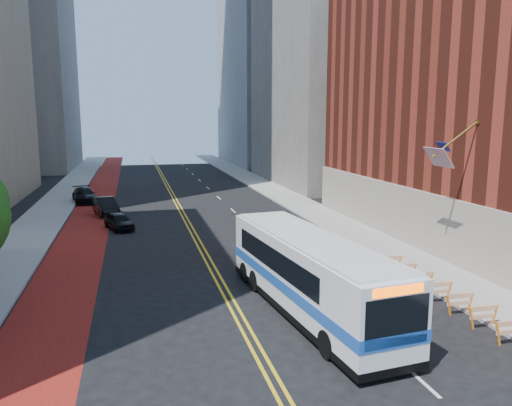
{
  "coord_description": "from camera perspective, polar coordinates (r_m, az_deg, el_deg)",
  "views": [
    {
      "loc": [
        -4.31,
        -15.66,
        8.7
      ],
      "look_at": [
        1.58,
        8.0,
        4.52
      ],
      "focal_mm": 35.0,
      "sensor_mm": 36.0,
      "label": 1
    }
  ],
  "objects": [
    {
      "name": "transit_bus",
      "position": [
        22.68,
        6.0,
        -7.94
      ],
      "size": [
        4.18,
        13.07,
        3.53
      ],
      "rotation": [
        0.0,
        0.0,
        0.11
      ],
      "color": "silver",
      "rests_on": "ground"
    },
    {
      "name": "car_c",
      "position": [
        54.91,
        -19.03,
        0.86
      ],
      "size": [
        3.08,
        5.51,
        1.51
      ],
      "primitive_type": "imported",
      "rotation": [
        0.0,
        0.0,
        0.2
      ],
      "color": "black",
      "rests_on": "ground"
    },
    {
      "name": "sidewalk_right",
      "position": [
        49.25,
        5.6,
        -0.42
      ],
      "size": [
        4.0,
        140.0,
        0.15
      ],
      "primitive_type": "cube",
      "color": "gray",
      "rests_on": "ground"
    },
    {
      "name": "center_line_inner",
      "position": [
        46.67,
        -8.65,
        -1.14
      ],
      "size": [
        0.14,
        140.0,
        0.01
      ],
      "primitive_type": "cube",
      "color": "gold",
      "rests_on": "ground"
    },
    {
      "name": "ground",
      "position": [
        18.43,
        1.31,
        -18.46
      ],
      "size": [
        160.0,
        160.0,
        0.0
      ],
      "primitive_type": "plane",
      "color": "black",
      "rests_on": "ground"
    },
    {
      "name": "center_line_outer",
      "position": [
        46.7,
        -8.21,
        -1.12
      ],
      "size": [
        0.14,
        140.0,
        0.01
      ],
      "primitive_type": "cube",
      "color": "gold",
      "rests_on": "ground"
    },
    {
      "name": "midrise_right_near",
      "position": [
        70.19,
        9.65,
        18.85
      ],
      "size": [
        18.0,
        26.0,
        40.0
      ],
      "primitive_type": "cube",
      "color": "slate",
      "rests_on": "ground"
    },
    {
      "name": "lane_dashes",
      "position": [
        55.12,
        -4.28,
        0.61
      ],
      "size": [
        0.14,
        98.2,
        0.01
      ],
      "color": "silver",
      "rests_on": "ground"
    },
    {
      "name": "car_b",
      "position": [
        47.43,
        -16.83,
        -0.33
      ],
      "size": [
        2.73,
        4.95,
        1.55
      ],
      "primitive_type": "imported",
      "rotation": [
        0.0,
        0.0,
        0.25
      ],
      "color": "black",
      "rests_on": "ground"
    },
    {
      "name": "construction_barriers",
      "position": [
        24.94,
        21.2,
        -9.73
      ],
      "size": [
        1.42,
        10.91,
        1.0
      ],
      "color": "orange",
      "rests_on": "ground"
    },
    {
      "name": "sidewalk_left",
      "position": [
        47.1,
        -23.11,
        -1.63
      ],
      "size": [
        4.0,
        140.0,
        0.15
      ],
      "primitive_type": "cube",
      "color": "gray",
      "rests_on": "ground"
    },
    {
      "name": "car_a",
      "position": [
        40.79,
        -15.4,
        -2.01
      ],
      "size": [
        2.72,
        4.13,
        1.31
      ],
      "primitive_type": "imported",
      "rotation": [
        0.0,
        0.0,
        0.33
      ],
      "color": "black",
      "rests_on": "ground"
    },
    {
      "name": "midrise_right_far",
      "position": [
        99.64,
        2.99,
        20.58
      ],
      "size": [
        20.0,
        28.0,
        55.0
      ],
      "primitive_type": "cube",
      "color": "gray",
      "rests_on": "ground"
    },
    {
      "name": "bus_lane_paint",
      "position": [
        46.64,
        -18.38,
        -1.53
      ],
      "size": [
        3.6,
        140.0,
        0.01
      ],
      "primitive_type": "cube",
      "color": "maroon",
      "rests_on": "ground"
    }
  ]
}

